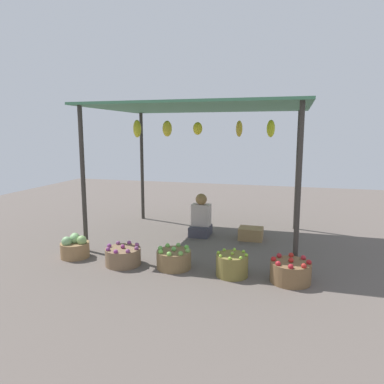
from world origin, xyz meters
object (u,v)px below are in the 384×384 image
object	(u,v)px
vendor_person	(201,219)
basket_purple_onions	(123,256)
basket_cabbages	(75,247)
basket_green_apples	(174,259)
basket_limes	(232,265)
basket_red_apples	(290,272)
wooden_crate_near_vendor	(251,234)

from	to	relation	value
vendor_person	basket_purple_onions	world-z (taller)	vendor_person
basket_cabbages	basket_green_apples	size ratio (longest dim) A/B	0.88
vendor_person	basket_limes	world-z (taller)	vendor_person
vendor_person	basket_red_apples	distance (m)	2.42
basket_green_apples	wooden_crate_near_vendor	distance (m)	1.90
basket_green_apples	basket_red_apples	distance (m)	1.59
vendor_person	basket_cabbages	distance (m)	2.31
basket_cabbages	basket_red_apples	xyz separation A→B (m)	(3.20, -0.08, -0.02)
vendor_person	basket_purple_onions	size ratio (longest dim) A/B	1.54
basket_red_apples	wooden_crate_near_vendor	bearing A→B (deg)	112.00
vendor_person	basket_cabbages	size ratio (longest dim) A/B	1.81
basket_green_apples	basket_red_apples	world-z (taller)	basket_red_apples
wooden_crate_near_vendor	vendor_person	bearing A→B (deg)	177.80
basket_cabbages	basket_red_apples	distance (m)	3.20
basket_purple_onions	basket_green_apples	distance (m)	0.75
basket_cabbages	basket_purple_onions	size ratio (longest dim) A/B	0.85
vendor_person	wooden_crate_near_vendor	bearing A→B (deg)	-2.20
basket_red_apples	basket_cabbages	bearing A→B (deg)	178.61
basket_cabbages	basket_limes	world-z (taller)	basket_cabbages
basket_limes	wooden_crate_near_vendor	xyz separation A→B (m)	(0.05, 1.74, -0.04)
basket_purple_onions	basket_limes	world-z (taller)	basket_limes
basket_purple_onions	basket_limes	xyz separation A→B (m)	(1.59, 0.02, 0.02)
vendor_person	basket_green_apples	size ratio (longest dim) A/B	1.60
basket_cabbages	basket_purple_onions	bearing A→B (deg)	-6.21
basket_purple_onions	basket_red_apples	bearing A→B (deg)	0.38
basket_cabbages	basket_green_apples	bearing A→B (deg)	-0.60
vendor_person	wooden_crate_near_vendor	xyz separation A→B (m)	(0.93, -0.04, -0.19)
basket_limes	basket_red_apples	size ratio (longest dim) A/B	0.83
basket_green_apples	wooden_crate_near_vendor	bearing A→B (deg)	62.25
basket_purple_onions	vendor_person	bearing A→B (deg)	68.56
basket_purple_onions	basket_green_apples	size ratio (longest dim) A/B	1.04
basket_limes	basket_cabbages	bearing A→B (deg)	178.24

